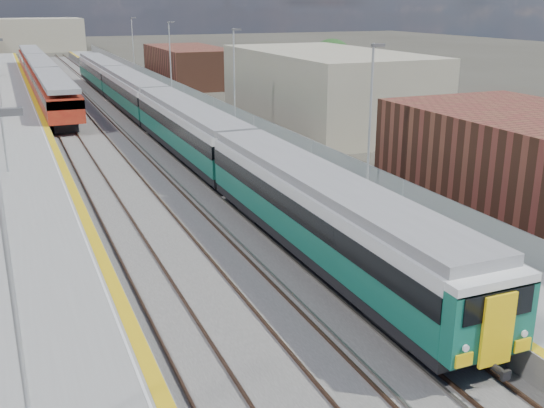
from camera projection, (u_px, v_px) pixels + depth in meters
ground at (132, 128)px, 54.92m from camera, size 320.00×320.00×0.00m
ballast_bed at (101, 125)px, 56.28m from camera, size 10.50×155.00×0.06m
tracks at (105, 120)px, 57.95m from camera, size 8.96×160.00×0.17m
platform_right at (184, 113)px, 58.90m from camera, size 4.70×155.00×8.52m
platform_left at (19, 125)px, 53.61m from camera, size 4.30×155.00×8.52m
green_train at (156, 107)px, 51.97m from camera, size 2.87×79.78×3.15m
red_train at (41, 74)px, 76.30m from camera, size 2.94×59.65×3.71m
tree_d at (332, 62)px, 69.10m from camera, size 4.90×4.90×6.64m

